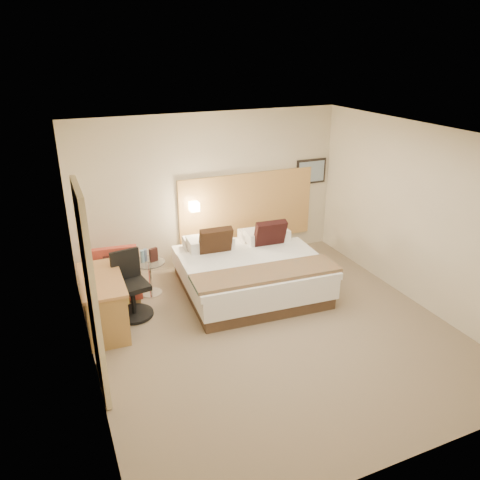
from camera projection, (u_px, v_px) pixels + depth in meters
name	position (u px, v px, depth m)	size (l,w,h in m)	color
floor	(273.00, 331.00, 6.58)	(4.80, 5.00, 0.02)	#7D6B54
ceiling	(279.00, 136.00, 5.53)	(4.80, 5.00, 0.02)	white
wall_back	(210.00, 191.00, 8.19)	(4.80, 0.02, 2.70)	beige
wall_front	(413.00, 348.00, 3.93)	(4.80, 0.02, 2.70)	beige
wall_left	(82.00, 275.00, 5.18)	(0.02, 5.00, 2.70)	beige
wall_right	(420.00, 217.00, 6.93)	(0.02, 5.00, 2.70)	beige
headboard_panel	(247.00, 208.00, 8.56)	(2.60, 0.04, 1.30)	tan
art_frame	(311.00, 171.00, 8.84)	(0.62, 0.03, 0.47)	black
art_canvas	(312.00, 172.00, 8.82)	(0.54, 0.01, 0.39)	#758DA1
lamp_arm	(193.00, 205.00, 8.06)	(0.02, 0.02, 0.12)	silver
lamp_shade	(194.00, 206.00, 8.01)	(0.15, 0.15, 0.15)	#FCEBC5
curtain	(91.00, 294.00, 5.03)	(0.06, 0.90, 2.42)	beige
bottle_a	(142.00, 256.00, 7.28)	(0.06, 0.06, 0.20)	#8ABDD5
bottle_b	(145.00, 255.00, 7.33)	(0.06, 0.06, 0.20)	#7A94BD
menu_folder	(154.00, 255.00, 7.31)	(0.13, 0.05, 0.22)	#381A16
bed	(249.00, 270.00, 7.54)	(2.28, 2.23, 1.05)	#453122
lounge_chair	(117.00, 279.00, 7.35)	(0.79, 0.71, 0.76)	#A5774E
side_table	(150.00, 276.00, 7.43)	(0.65, 0.65, 0.56)	silver
desk	(104.00, 288.00, 6.43)	(0.60, 1.25, 0.77)	#B87E48
desk_chair	(131.00, 290.00, 6.80)	(0.64, 0.64, 0.98)	black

